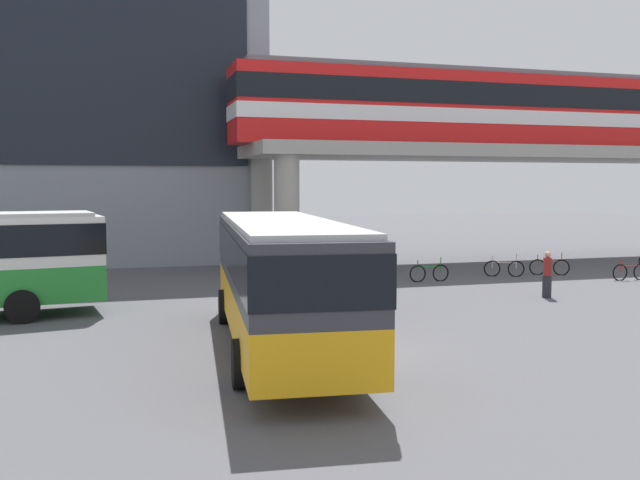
% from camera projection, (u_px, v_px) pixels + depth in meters
% --- Properties ---
extents(ground_plane, '(120.00, 120.00, 0.00)m').
position_uv_depth(ground_plane, '(264.00, 291.00, 26.53)').
color(ground_plane, '#515156').
extents(station_building, '(23.41, 15.46, 18.55)m').
position_uv_depth(station_building, '(39.00, 93.00, 39.05)').
color(station_building, gray).
rests_on(station_building, ground_plane).
extents(elevated_platform, '(28.01, 7.08, 5.96)m').
position_uv_depth(elevated_platform, '(514.00, 164.00, 35.84)').
color(elevated_platform, '#9E9B93').
rests_on(elevated_platform, ground_plane).
extents(train, '(25.63, 2.96, 3.84)m').
position_uv_depth(train, '(482.00, 109.00, 35.08)').
color(train, red).
rests_on(train, elevated_platform).
extents(bus_main, '(3.59, 11.23, 3.22)m').
position_uv_depth(bus_main, '(281.00, 270.00, 16.94)').
color(bus_main, orange).
rests_on(bus_main, ground_plane).
extents(bicycle_green, '(1.79, 0.09, 1.04)m').
position_uv_depth(bicycle_green, '(429.00, 273.00, 29.07)').
color(bicycle_green, black).
rests_on(bicycle_green, ground_plane).
extents(bicycle_brown, '(1.67, 0.76, 1.04)m').
position_uv_depth(bicycle_brown, '(549.00, 267.00, 31.18)').
color(bicycle_brown, black).
rests_on(bicycle_brown, ground_plane).
extents(bicycle_red, '(1.79, 0.08, 1.04)m').
position_uv_depth(bicycle_red, '(630.00, 272.00, 29.48)').
color(bicycle_red, black).
rests_on(bicycle_red, ground_plane).
extents(bicycle_silver, '(1.69, 0.70, 1.04)m').
position_uv_depth(bicycle_silver, '(504.00, 268.00, 30.67)').
color(bicycle_silver, black).
rests_on(bicycle_silver, ground_plane).
extents(pedestrian_walking_across, '(0.42, 0.48, 1.68)m').
position_uv_depth(pedestrian_walking_across, '(547.00, 276.00, 24.88)').
color(pedestrian_walking_across, '#26262D').
rests_on(pedestrian_walking_across, ground_plane).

